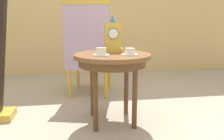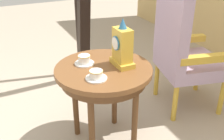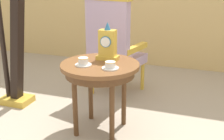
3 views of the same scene
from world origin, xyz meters
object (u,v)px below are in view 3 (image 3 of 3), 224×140
armchair (113,46)px  harp (13,39)px  side_table (100,72)px  teacup_left (84,62)px  mantel_clock (108,45)px  teacup_right (110,66)px

armchair → harp: 1.07m
side_table → teacup_left: teacup_left is taller
mantel_clock → armchair: 0.73m
teacup_right → mantel_clock: (-0.11, 0.24, 0.11)m
teacup_left → harp: harp is taller
teacup_left → harp: (-0.95, 0.33, 0.06)m
teacup_left → teacup_right: teacup_left is taller
harp → mantel_clock: bearing=-5.4°
armchair → harp: (-0.89, -0.58, 0.13)m
mantel_clock → armchair: bearing=105.2°
side_table → mantel_clock: mantel_clock is taller
mantel_clock → harp: (-1.08, 0.10, -0.05)m
teacup_right → mantel_clock: mantel_clock is taller
side_table → teacup_right: 0.20m
side_table → harp: (-1.06, 0.23, 0.16)m
side_table → teacup_left: (-0.11, -0.09, 0.11)m
armchair → harp: size_ratio=0.64×
side_table → armchair: size_ratio=0.59×
side_table → harp: bearing=167.6°
side_table → teacup_right: bearing=-39.5°
teacup_right → harp: harp is taller
mantel_clock → armchair: (-0.18, 0.68, -0.18)m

